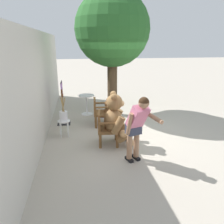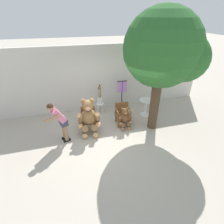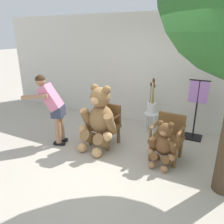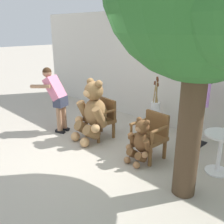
{
  "view_description": "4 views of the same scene",
  "coord_description": "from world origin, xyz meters",
  "px_view_note": "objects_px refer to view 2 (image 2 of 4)",
  "views": [
    {
      "loc": [
        -5.75,
        1.39,
        2.5
      ],
      "look_at": [
        0.14,
        0.46,
        0.59
      ],
      "focal_mm": 35.0,
      "sensor_mm": 36.0,
      "label": 1
    },
    {
      "loc": [
        -1.29,
        -4.84,
        3.89
      ],
      "look_at": [
        0.1,
        0.22,
        0.89
      ],
      "focal_mm": 28.0,
      "sensor_mm": 36.0,
      "label": 2
    },
    {
      "loc": [
        1.44,
        -3.08,
        2.29
      ],
      "look_at": [
        -0.39,
        0.48,
        0.85
      ],
      "focal_mm": 35.0,
      "sensor_mm": 36.0,
      "label": 3
    },
    {
      "loc": [
        3.19,
        -2.83,
        2.36
      ],
      "look_at": [
        0.2,
        0.18,
        0.93
      ],
      "focal_mm": 40.0,
      "sensor_mm": 36.0,
      "label": 4
    }
  ],
  "objects_px": {
    "wooden_chair_right": "(123,113)",
    "teddy_bear_large": "(89,117)",
    "wooden_chair_left": "(88,118)",
    "brush_bucket": "(100,100)",
    "patio_tree": "(166,51)",
    "teddy_bear_small": "(125,118)",
    "person_visitor": "(59,119)",
    "clothing_display_stand": "(122,95)",
    "round_side_table": "(146,106)",
    "white_stool": "(100,106)"
  },
  "relations": [
    {
      "from": "wooden_chair_right",
      "to": "clothing_display_stand",
      "type": "relative_size",
      "value": 0.63
    },
    {
      "from": "round_side_table",
      "to": "patio_tree",
      "type": "height_order",
      "value": "patio_tree"
    },
    {
      "from": "teddy_bear_large",
      "to": "teddy_bear_small",
      "type": "height_order",
      "value": "teddy_bear_large"
    },
    {
      "from": "white_stool",
      "to": "round_side_table",
      "type": "height_order",
      "value": "round_side_table"
    },
    {
      "from": "person_visitor",
      "to": "round_side_table",
      "type": "distance_m",
      "value": 3.65
    },
    {
      "from": "person_visitor",
      "to": "clothing_display_stand",
      "type": "xyz_separation_m",
      "value": [
        2.68,
        1.67,
        -0.18
      ]
    },
    {
      "from": "wooden_chair_left",
      "to": "round_side_table",
      "type": "distance_m",
      "value": 2.53
    },
    {
      "from": "wooden_chair_left",
      "to": "wooden_chair_right",
      "type": "xyz_separation_m",
      "value": [
        1.34,
        0.0,
        0.0
      ]
    },
    {
      "from": "person_visitor",
      "to": "round_side_table",
      "type": "bearing_deg",
      "value": 14.21
    },
    {
      "from": "person_visitor",
      "to": "white_stool",
      "type": "relative_size",
      "value": 3.29
    },
    {
      "from": "white_stool",
      "to": "brush_bucket",
      "type": "distance_m",
      "value": 0.29
    },
    {
      "from": "wooden_chair_left",
      "to": "brush_bucket",
      "type": "distance_m",
      "value": 1.28
    },
    {
      "from": "wooden_chair_right",
      "to": "person_visitor",
      "type": "height_order",
      "value": "person_visitor"
    },
    {
      "from": "wooden_chair_right",
      "to": "white_stool",
      "type": "height_order",
      "value": "wooden_chair_right"
    },
    {
      "from": "brush_bucket",
      "to": "round_side_table",
      "type": "bearing_deg",
      "value": -21.21
    },
    {
      "from": "person_visitor",
      "to": "wooden_chair_right",
      "type": "bearing_deg",
      "value": 12.49
    },
    {
      "from": "brush_bucket",
      "to": "patio_tree",
      "type": "relative_size",
      "value": 0.21
    },
    {
      "from": "wooden_chair_left",
      "to": "teddy_bear_large",
      "type": "bearing_deg",
      "value": -93.26
    },
    {
      "from": "person_visitor",
      "to": "brush_bucket",
      "type": "bearing_deg",
      "value": 43.51
    },
    {
      "from": "wooden_chair_right",
      "to": "round_side_table",
      "type": "xyz_separation_m",
      "value": [
        1.16,
        0.37,
        -0.01
      ]
    },
    {
      "from": "wooden_chair_right",
      "to": "teddy_bear_small",
      "type": "distance_m",
      "value": 0.29
    },
    {
      "from": "teddy_bear_large",
      "to": "clothing_display_stand",
      "type": "height_order",
      "value": "clothing_display_stand"
    },
    {
      "from": "teddy_bear_large",
      "to": "brush_bucket",
      "type": "height_order",
      "value": "teddy_bear_large"
    },
    {
      "from": "round_side_table",
      "to": "clothing_display_stand",
      "type": "distance_m",
      "value": 1.17
    },
    {
      "from": "person_visitor",
      "to": "brush_bucket",
      "type": "distance_m",
      "value": 2.33
    },
    {
      "from": "wooden_chair_left",
      "to": "brush_bucket",
      "type": "xyz_separation_m",
      "value": [
        0.68,
        1.08,
        0.18
      ]
    },
    {
      "from": "round_side_table",
      "to": "patio_tree",
      "type": "relative_size",
      "value": 0.17
    },
    {
      "from": "brush_bucket",
      "to": "wooden_chair_right",
      "type": "bearing_deg",
      "value": -58.22
    },
    {
      "from": "teddy_bear_large",
      "to": "teddy_bear_small",
      "type": "bearing_deg",
      "value": -1.41
    },
    {
      "from": "teddy_bear_small",
      "to": "person_visitor",
      "type": "relative_size",
      "value": 0.56
    },
    {
      "from": "teddy_bear_small",
      "to": "white_stool",
      "type": "relative_size",
      "value": 1.84
    },
    {
      "from": "clothing_display_stand",
      "to": "person_visitor",
      "type": "bearing_deg",
      "value": -148.13
    },
    {
      "from": "patio_tree",
      "to": "person_visitor",
      "type": "bearing_deg",
      "value": 178.58
    },
    {
      "from": "teddy_bear_small",
      "to": "patio_tree",
      "type": "height_order",
      "value": "patio_tree"
    },
    {
      "from": "wooden_chair_right",
      "to": "teddy_bear_large",
      "type": "relative_size",
      "value": 0.63
    },
    {
      "from": "brush_bucket",
      "to": "patio_tree",
      "type": "height_order",
      "value": "patio_tree"
    },
    {
      "from": "wooden_chair_right",
      "to": "white_stool",
      "type": "bearing_deg",
      "value": 121.76
    },
    {
      "from": "white_stool",
      "to": "patio_tree",
      "type": "bearing_deg",
      "value": -43.08
    },
    {
      "from": "wooden_chair_right",
      "to": "clothing_display_stand",
      "type": "bearing_deg",
      "value": 73.69
    },
    {
      "from": "teddy_bear_large",
      "to": "person_visitor",
      "type": "distance_m",
      "value": 1.05
    },
    {
      "from": "wooden_chair_right",
      "to": "wooden_chair_left",
      "type": "bearing_deg",
      "value": -179.99
    },
    {
      "from": "white_stool",
      "to": "teddy_bear_large",
      "type": "bearing_deg",
      "value": -117.49
    },
    {
      "from": "brush_bucket",
      "to": "clothing_display_stand",
      "type": "bearing_deg",
      "value": 4.17
    },
    {
      "from": "teddy_bear_small",
      "to": "person_visitor",
      "type": "distance_m",
      "value": 2.4
    },
    {
      "from": "round_side_table",
      "to": "clothing_display_stand",
      "type": "bearing_deg",
      "value": 136.44
    },
    {
      "from": "wooden_chair_left",
      "to": "teddy_bear_large",
      "type": "relative_size",
      "value": 0.63
    },
    {
      "from": "teddy_bear_large",
      "to": "brush_bucket",
      "type": "relative_size",
      "value": 1.57
    },
    {
      "from": "clothing_display_stand",
      "to": "teddy_bear_small",
      "type": "bearing_deg",
      "value": -103.45
    },
    {
      "from": "teddy_bear_large",
      "to": "teddy_bear_small",
      "type": "distance_m",
      "value": 1.37
    },
    {
      "from": "wooden_chair_right",
      "to": "teddy_bear_small",
      "type": "height_order",
      "value": "wooden_chair_right"
    }
  ]
}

